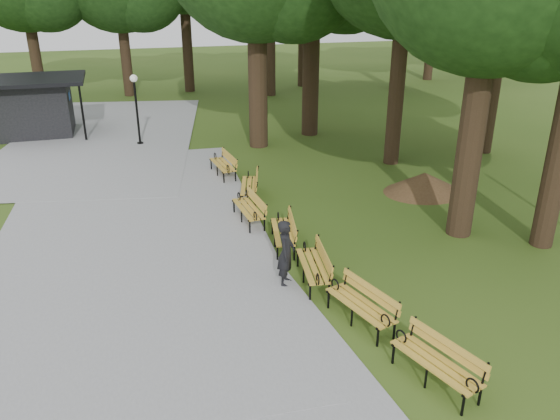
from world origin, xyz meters
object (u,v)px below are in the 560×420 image
object	(u,v)px
kiosk	(34,106)
bench_6	(223,165)
bench_1	(360,305)
bench_3	(283,232)
dirt_mound	(424,183)
lamp_post	(135,95)
bench_0	(436,363)
bench_4	(248,209)
person	(286,253)
bench_5	(249,186)
bench_2	(313,266)

from	to	relation	value
kiosk	bench_6	distance (m)	11.12
bench_1	bench_3	distance (m)	3.99
dirt_mound	bench_1	world-z (taller)	bench_1
lamp_post	bench_0	distance (m)	18.14
dirt_mound	bench_4	bearing A→B (deg)	-171.97
bench_0	bench_1	distance (m)	2.20
bench_0	bench_1	size ratio (longest dim) A/B	1.00
bench_0	kiosk	bearing A→B (deg)	-174.33
person	bench_6	bearing A→B (deg)	27.17
bench_0	bench_5	size ratio (longest dim) A/B	1.00
bench_3	bench_5	distance (m)	3.79
bench_6	person	bearing A→B (deg)	-6.43
person	bench_5	xyz separation A→B (m)	(0.36, 5.74, -0.39)
bench_6	lamp_post	bearing A→B (deg)	-158.53
person	bench_1	bearing A→B (deg)	-125.30
bench_6	bench_3	bearing A→B (deg)	-1.94
person	bench_3	world-z (taller)	person
kiosk	bench_1	world-z (taller)	kiosk
kiosk	bench_0	distance (m)	22.49
lamp_post	bench_0	bearing A→B (deg)	-75.46
bench_1	bench_2	world-z (taller)	same
lamp_post	bench_4	size ratio (longest dim) A/B	1.61
kiosk	lamp_post	distance (m)	5.59
dirt_mound	bench_1	xyz separation A→B (m)	(-5.21, -6.68, 0.09)
lamp_post	bench_1	world-z (taller)	lamp_post
bench_4	kiosk	bearing A→B (deg)	-154.68
dirt_mound	bench_4	world-z (taller)	bench_4
bench_6	bench_2	bearing A→B (deg)	-1.98
bench_0	bench_5	bearing A→B (deg)	168.99
lamp_post	dirt_mound	xyz separation A→B (m)	(9.19, -8.68, -1.86)
bench_3	bench_5	xyz separation A→B (m)	(-0.11, 3.79, 0.00)
bench_3	bench_4	distance (m)	1.92
kiosk	bench_3	size ratio (longest dim) A/B	2.24
bench_0	bench_1	bearing A→B (deg)	176.23
bench_2	dirt_mound	bearing A→B (deg)	137.57
kiosk	person	bearing A→B (deg)	-66.42
bench_0	bench_6	bearing A→B (deg)	169.65
bench_3	bench_6	distance (m)	6.26
lamp_post	bench_4	world-z (taller)	lamp_post
lamp_post	bench_5	bearing A→B (deg)	-66.73
bench_4	bench_6	bearing A→B (deg)	175.03
bench_4	bench_6	xyz separation A→B (m)	(-0.01, 4.39, 0.00)
bench_3	bench_6	bearing A→B (deg)	-164.77
bench_4	dirt_mound	bearing A→B (deg)	92.93
lamp_post	bench_6	bearing A→B (deg)	-61.42
kiosk	dirt_mound	size ratio (longest dim) A/B	1.82
bench_2	bench_6	world-z (taller)	same
kiosk	bench_2	distance (m)	18.43
person	bench_0	world-z (taller)	person
bench_0	person	bearing A→B (deg)	-176.83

